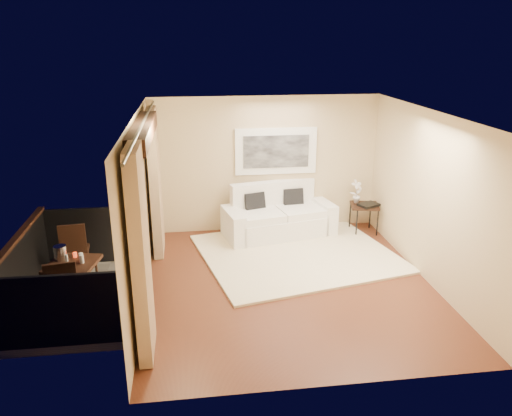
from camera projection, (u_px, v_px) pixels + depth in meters
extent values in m
plane|color=brown|center=(288.00, 284.00, 8.02)|extent=(5.00, 5.00, 0.00)
plane|color=white|center=(292.00, 115.00, 7.14)|extent=(5.00, 5.00, 0.00)
plane|color=#CBB388|center=(266.00, 164.00, 9.92)|extent=(4.50, 0.00, 4.50)
plane|color=#CBB388|center=(337.00, 280.00, 5.24)|extent=(4.50, 0.00, 4.50)
plane|color=#CBB388|center=(430.00, 198.00, 7.86)|extent=(0.00, 5.00, 5.00)
plane|color=#CBB388|center=(148.00, 177.00, 9.03)|extent=(0.00, 2.70, 2.70)
plane|color=#CBB388|center=(125.00, 265.00, 5.56)|extent=(0.00, 2.70, 2.70)
plane|color=#CBB388|center=(133.00, 129.00, 6.90)|extent=(0.00, 2.40, 2.40)
cube|color=black|center=(142.00, 131.00, 6.93)|extent=(0.28, 2.40, 0.22)
cube|color=#605B56|center=(87.00, 300.00, 7.64)|extent=(1.80, 2.60, 0.12)
cube|color=black|center=(22.00, 270.00, 7.35)|extent=(0.06, 2.60, 1.00)
cube|color=black|center=(97.00, 235.00, 8.65)|extent=(1.80, 0.06, 1.00)
cube|color=black|center=(63.00, 311.00, 6.27)|extent=(1.80, 0.06, 1.00)
cube|color=black|center=(17.00, 238.00, 7.18)|extent=(0.10, 2.60, 0.06)
cube|color=tan|center=(155.00, 183.00, 8.78)|extent=(0.16, 0.75, 2.62)
cube|color=tan|center=(141.00, 256.00, 5.87)|extent=(0.16, 0.75, 2.62)
cylinder|color=#4C473F|center=(143.00, 123.00, 6.90)|extent=(0.04, 4.80, 0.04)
cube|color=white|center=(276.00, 151.00, 9.83)|extent=(1.62, 0.05, 0.92)
cube|color=black|center=(276.00, 152.00, 9.80)|extent=(1.30, 0.02, 0.64)
cube|color=#FCEFCB|center=(297.00, 253.00, 9.09)|extent=(3.84, 3.52, 0.04)
cube|color=white|center=(279.00, 226.00, 9.87)|extent=(1.89, 1.26, 0.43)
cube|color=white|center=(273.00, 201.00, 10.06)|extent=(1.74, 0.58, 0.84)
cube|color=white|center=(233.00, 227.00, 9.53)|extent=(0.43, 0.95, 0.63)
cube|color=white|center=(322.00, 215.00, 10.14)|extent=(0.43, 0.95, 0.63)
cube|color=white|center=(260.00, 215.00, 9.62)|extent=(0.97, 0.97, 0.14)
cube|color=white|center=(299.00, 210.00, 9.88)|extent=(0.97, 0.97, 0.14)
cube|color=black|center=(255.00, 203.00, 9.76)|extent=(0.45, 0.30, 0.42)
cube|color=black|center=(293.00, 199.00, 10.02)|extent=(0.42, 0.22, 0.42)
cube|color=black|center=(365.00, 206.00, 9.95)|extent=(0.63, 0.63, 0.04)
cylinder|color=black|center=(357.00, 224.00, 9.82)|extent=(0.03, 0.03, 0.54)
cylinder|color=black|center=(378.00, 223.00, 9.87)|extent=(0.03, 0.03, 0.54)
cylinder|color=black|center=(350.00, 216.00, 10.22)|extent=(0.03, 0.03, 0.54)
cylinder|color=black|center=(370.00, 215.00, 10.28)|extent=(0.03, 0.03, 0.54)
cube|color=black|center=(369.00, 205.00, 9.86)|extent=(0.46, 0.41, 0.05)
imported|color=white|center=(357.00, 191.00, 9.98)|extent=(0.30, 0.26, 0.48)
cube|color=black|center=(72.00, 264.00, 7.00)|extent=(0.77, 0.77, 0.05)
cylinder|color=black|center=(52.00, 299.00, 6.84)|extent=(0.04, 0.04, 0.71)
cylinder|color=black|center=(91.00, 296.00, 6.91)|extent=(0.04, 0.04, 0.71)
cylinder|color=black|center=(61.00, 281.00, 7.34)|extent=(0.04, 0.04, 0.71)
cylinder|color=black|center=(98.00, 279.00, 7.40)|extent=(0.04, 0.04, 0.71)
cube|color=black|center=(76.00, 250.00, 8.18)|extent=(0.46, 0.46, 0.05)
cube|color=black|center=(73.00, 241.00, 7.93)|extent=(0.42, 0.10, 0.54)
cylinder|color=black|center=(88.00, 258.00, 8.45)|extent=(0.03, 0.03, 0.42)
cylinder|color=black|center=(68.00, 260.00, 8.37)|extent=(0.03, 0.03, 0.42)
cylinder|color=black|center=(87.00, 266.00, 8.14)|extent=(0.03, 0.03, 0.42)
cylinder|color=black|center=(65.00, 269.00, 8.06)|extent=(0.03, 0.03, 0.42)
cube|color=black|center=(63.00, 305.00, 6.54)|extent=(0.48, 0.48, 0.05)
cube|color=black|center=(61.00, 282.00, 6.62)|extent=(0.41, 0.12, 0.54)
cylinder|color=black|center=(51.00, 329.00, 6.41)|extent=(0.03, 0.03, 0.42)
cylinder|color=black|center=(78.00, 324.00, 6.51)|extent=(0.03, 0.03, 0.42)
cylinder|color=black|center=(52.00, 316.00, 6.71)|extent=(0.03, 0.03, 0.42)
cylinder|color=black|center=(78.00, 312.00, 6.81)|extent=(0.03, 0.03, 0.42)
cylinder|color=white|center=(60.00, 252.00, 7.07)|extent=(0.18, 0.18, 0.20)
cylinder|color=red|center=(75.00, 255.00, 7.15)|extent=(0.06, 0.06, 0.07)
cylinder|color=white|center=(67.00, 261.00, 6.83)|extent=(0.04, 0.04, 0.18)
cylinder|color=white|center=(82.00, 259.00, 6.95)|extent=(0.06, 0.06, 0.12)
cylinder|color=white|center=(81.00, 257.00, 7.02)|extent=(0.06, 0.06, 0.12)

